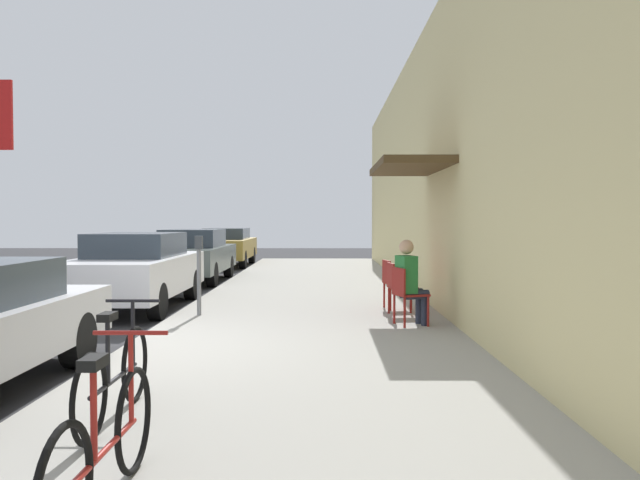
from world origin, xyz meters
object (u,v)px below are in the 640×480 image
object	(u,v)px
bicycle_0	(105,445)
cafe_chair_0	(406,292)
parking_meter	(199,269)
bicycle_1	(115,376)
cafe_chair_2	(393,281)
cafe_chair_1	(398,285)
seated_patron_0	(410,279)
parked_car_1	(135,269)
parked_car_2	(192,255)
parked_car_3	(226,246)

from	to	relation	value
bicycle_0	cafe_chair_0	world-z (taller)	bicycle_0
parking_meter	bicycle_1	size ratio (longest dim) A/B	0.77
cafe_chair_0	cafe_chair_2	bearing A→B (deg)	90.07
cafe_chair_1	seated_patron_0	bearing A→B (deg)	-86.52
cafe_chair_0	cafe_chair_2	world-z (taller)	same
parked_car_1	bicycle_1	bearing A→B (deg)	-74.34
bicycle_0	cafe_chair_0	size ratio (longest dim) A/B	1.97
parked_car_1	cafe_chair_1	distance (m)	5.12
cafe_chair_1	parked_car_2	bearing A→B (deg)	125.61
parked_car_3	cafe_chair_1	bearing A→B (deg)	-69.16
seated_patron_0	cafe_chair_0	bearing A→B (deg)	-162.99
parked_car_2	bicycle_0	distance (m)	14.02
bicycle_0	cafe_chair_2	bearing A→B (deg)	72.57
parked_car_1	parked_car_3	xyz separation A→B (m)	(0.00, 11.19, -0.02)
parked_car_2	cafe_chair_2	world-z (taller)	parked_car_2
parked_car_1	bicycle_1	xyz separation A→B (m)	(1.98, -7.08, -0.28)
parked_car_3	bicycle_1	distance (m)	18.38
parked_car_3	cafe_chair_0	xyz separation A→B (m)	(4.87, -13.79, -0.11)
parked_car_3	bicycle_1	size ratio (longest dim) A/B	2.57
parked_car_3	cafe_chair_1	world-z (taller)	parked_car_3
seated_patron_0	cafe_chair_2	size ratio (longest dim) A/B	1.48
parked_car_1	bicycle_0	size ratio (longest dim) A/B	2.57
parked_car_1	parked_car_2	world-z (taller)	parked_car_1
parked_car_2	cafe_chair_0	size ratio (longest dim) A/B	5.06
parked_car_1	cafe_chair_2	distance (m)	4.94
cafe_chair_0	seated_patron_0	bearing A→B (deg)	17.01
bicycle_0	cafe_chair_2	xyz separation A→B (m)	(2.43, 7.73, 0.14)
cafe_chair_0	cafe_chair_1	distance (m)	1.01
cafe_chair_0	bicycle_0	bearing A→B (deg)	-112.05
parked_car_3	cafe_chair_0	world-z (taller)	parked_car_3
parked_car_2	parked_car_3	world-z (taller)	parked_car_2
bicycle_0	parking_meter	bearing A→B (deg)	97.24
parked_car_2	cafe_chair_1	distance (m)	8.35
parking_meter	cafe_chair_1	bearing A→B (deg)	0.45
parked_car_2	cafe_chair_2	distance (m)	7.78
parking_meter	seated_patron_0	size ratio (longest dim) A/B	1.02
cafe_chair_0	cafe_chair_2	size ratio (longest dim) A/B	1.00
bicycle_1	cafe_chair_1	distance (m)	6.20
parked_car_3	bicycle_0	bearing A→B (deg)	-82.98
cafe_chair_2	bicycle_1	bearing A→B (deg)	-114.89
bicycle_0	bicycle_1	size ratio (longest dim) A/B	1.00
cafe_chair_1	cafe_chair_2	xyz separation A→B (m)	(0.00, 0.72, 0.00)
parked_car_2	bicycle_0	world-z (taller)	parked_car_2
bicycle_0	seated_patron_0	bearing A→B (deg)	67.53
seated_patron_0	cafe_chair_2	world-z (taller)	seated_patron_0
bicycle_1	cafe_chair_0	xyz separation A→B (m)	(2.88, 4.48, 0.14)
bicycle_1	cafe_chair_0	distance (m)	5.33
parking_meter	cafe_chair_1	size ratio (longest dim) A/B	1.52
parked_car_1	parked_car_3	bearing A→B (deg)	90.00
parked_car_1	cafe_chair_0	world-z (taller)	parked_car_1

